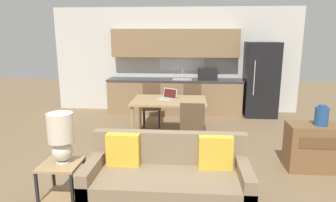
# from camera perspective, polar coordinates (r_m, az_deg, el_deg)

# --- Properties ---
(wall_back) EXTENTS (6.40, 0.07, 2.70)m
(wall_back) POSITION_cam_1_polar(r_m,az_deg,el_deg) (7.94, 1.44, 7.79)
(wall_back) COLOR silver
(wall_back) RESTS_ON ground_plane
(kitchen_counter) EXTENTS (3.41, 0.65, 2.15)m
(kitchen_counter) POSITION_cam_1_polar(r_m,az_deg,el_deg) (7.71, 1.39, 3.83)
(kitchen_counter) COLOR #8E704C
(kitchen_counter) RESTS_ON ground_plane
(refrigerator) EXTENTS (0.78, 0.72, 1.83)m
(refrigerator) POSITION_cam_1_polar(r_m,az_deg,el_deg) (7.78, 17.24, 3.90)
(refrigerator) COLOR black
(refrigerator) RESTS_ON ground_plane
(dining_table) EXTENTS (1.42, 0.96, 0.78)m
(dining_table) POSITION_cam_1_polar(r_m,az_deg,el_deg) (5.82, 0.24, -0.39)
(dining_table) COLOR tan
(dining_table) RESTS_ON ground_plane
(couch) EXTENTS (1.88, 0.80, 0.86)m
(couch) POSITION_cam_1_polar(r_m,az_deg,el_deg) (3.64, -0.04, -14.75)
(couch) COLOR #3D2D1E
(couch) RESTS_ON ground_plane
(side_table) EXTENTS (0.45, 0.45, 0.53)m
(side_table) POSITION_cam_1_polar(r_m,az_deg,el_deg) (3.91, -19.59, -13.42)
(side_table) COLOR tan
(side_table) RESTS_ON ground_plane
(table_lamp) EXTENTS (0.30, 0.30, 0.61)m
(table_lamp) POSITION_cam_1_polar(r_m,az_deg,el_deg) (3.75, -19.70, -6.16)
(table_lamp) COLOR silver
(table_lamp) RESTS_ON side_table
(credenza) EXTENTS (1.01, 0.43, 0.71)m
(credenza) POSITION_cam_1_polar(r_m,az_deg,el_deg) (5.11, 27.15, -7.86)
(credenza) COLOR brown
(credenza) RESTS_ON ground_plane
(vase) EXTENTS (0.19, 0.19, 0.31)m
(vase) POSITION_cam_1_polar(r_m,az_deg,el_deg) (4.92, 27.21, -2.54)
(vase) COLOR #234C84
(vase) RESTS_ON credenza
(dining_chair_near_right) EXTENTS (0.44, 0.44, 0.93)m
(dining_chair_near_right) POSITION_cam_1_polar(r_m,az_deg,el_deg) (5.06, 4.66, -4.89)
(dining_chair_near_right) COLOR brown
(dining_chair_near_right) RESTS_ON ground_plane
(dining_chair_far_left) EXTENTS (0.46, 0.46, 0.93)m
(dining_chair_far_left) POSITION_cam_1_polar(r_m,az_deg,el_deg) (6.74, -3.15, -0.40)
(dining_chair_far_left) COLOR brown
(dining_chair_far_left) RESTS_ON ground_plane
(dining_chair_far_right) EXTENTS (0.43, 0.43, 0.93)m
(dining_chair_far_right) POSITION_cam_1_polar(r_m,az_deg,el_deg) (6.71, 4.66, -0.49)
(dining_chair_far_right) COLOR brown
(dining_chair_far_right) RESTS_ON ground_plane
(laptop) EXTENTS (0.41, 0.39, 0.20)m
(laptop) POSITION_cam_1_polar(r_m,az_deg,el_deg) (5.87, 0.03, 0.87)
(laptop) COLOR #B7BABC
(laptop) RESTS_ON dining_table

